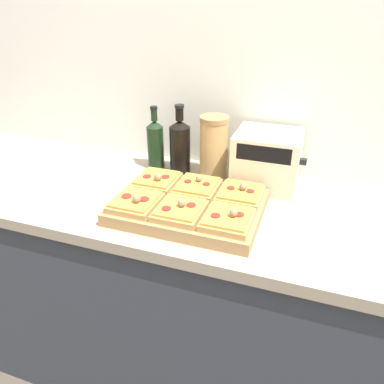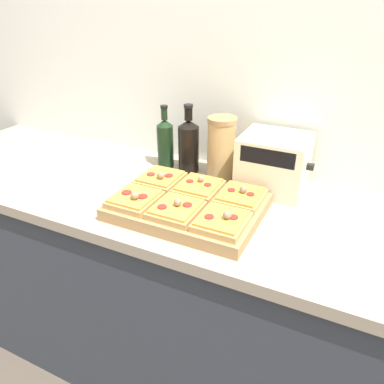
{
  "view_description": "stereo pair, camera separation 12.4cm",
  "coord_description": "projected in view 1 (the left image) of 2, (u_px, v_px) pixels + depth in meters",
  "views": [
    {
      "loc": [
        0.31,
        -0.78,
        1.56
      ],
      "look_at": [
        -0.05,
        0.25,
        0.97
      ],
      "focal_mm": 35.0,
      "sensor_mm": 36.0,
      "label": 1
    },
    {
      "loc": [
        0.43,
        -0.73,
        1.56
      ],
      "look_at": [
        -0.05,
        0.25,
        0.97
      ],
      "focal_mm": 35.0,
      "sensor_mm": 36.0,
      "label": 2
    }
  ],
  "objects": [
    {
      "name": "pizza_slice_front_center",
      "position": [
        180.0,
        210.0,
        1.15
      ],
      "size": [
        0.14,
        0.16,
        0.05
      ],
      "color": "tan",
      "rests_on": "cutting_board"
    },
    {
      "name": "cutting_board",
      "position": [
        189.0,
        207.0,
        1.24
      ],
      "size": [
        0.47,
        0.35,
        0.04
      ],
      "primitive_type": "cube",
      "color": "#A37A4C",
      "rests_on": "kitchen_counter"
    },
    {
      "name": "pizza_slice_back_right",
      "position": [
        240.0,
        194.0,
        1.24
      ],
      "size": [
        0.14,
        0.16,
        0.05
      ],
      "color": "tan",
      "rests_on": "cutting_board"
    },
    {
      "name": "kitchen_counter",
      "position": [
        209.0,
        298.0,
        1.52
      ],
      "size": [
        2.63,
        0.67,
        0.91
      ],
      "color": "#333842",
      "rests_on": "ground_plane"
    },
    {
      "name": "pizza_slice_back_center",
      "position": [
        197.0,
        187.0,
        1.29
      ],
      "size": [
        0.14,
        0.16,
        0.05
      ],
      "color": "tan",
      "rests_on": "cutting_board"
    },
    {
      "name": "grain_jar_tall",
      "position": [
        214.0,
        147.0,
        1.44
      ],
      "size": [
        0.11,
        0.11,
        0.24
      ],
      "color": "tan",
      "rests_on": "kitchen_counter"
    },
    {
      "name": "pizza_slice_back_left",
      "position": [
        157.0,
        180.0,
        1.33
      ],
      "size": [
        0.14,
        0.16,
        0.05
      ],
      "color": "tan",
      "rests_on": "cutting_board"
    },
    {
      "name": "toaster_oven",
      "position": [
        267.0,
        159.0,
        1.38
      ],
      "size": [
        0.26,
        0.21,
        0.2
      ],
      "color": "beige",
      "rests_on": "kitchen_counter"
    },
    {
      "name": "wine_bottle",
      "position": [
        180.0,
        145.0,
        1.48
      ],
      "size": [
        0.08,
        0.08,
        0.27
      ],
      "color": "black",
      "rests_on": "kitchen_counter"
    },
    {
      "name": "pizza_slice_front_right",
      "position": [
        228.0,
        219.0,
        1.11
      ],
      "size": [
        0.14,
        0.16,
        0.05
      ],
      "color": "tan",
      "rests_on": "cutting_board"
    },
    {
      "name": "wall_back",
      "position": [
        241.0,
        83.0,
        1.45
      ],
      "size": [
        6.0,
        0.06,
        2.5
      ],
      "color": "silver",
      "rests_on": "ground_plane"
    },
    {
      "name": "pizza_slice_front_left",
      "position": [
        136.0,
        202.0,
        1.19
      ],
      "size": [
        0.14,
        0.16,
        0.05
      ],
      "color": "tan",
      "rests_on": "cutting_board"
    },
    {
      "name": "olive_oil_bottle",
      "position": [
        155.0,
        143.0,
        1.52
      ],
      "size": [
        0.07,
        0.07,
        0.26
      ],
      "color": "black",
      "rests_on": "kitchen_counter"
    }
  ]
}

